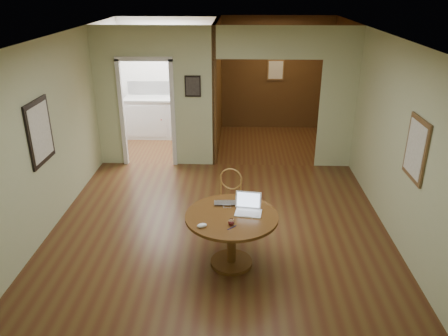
{
  "coord_description": "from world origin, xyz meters",
  "views": [
    {
      "loc": [
        0.26,
        -5.64,
        3.42
      ],
      "look_at": [
        0.08,
        -0.2,
        1.08
      ],
      "focal_mm": 35.0,
      "sensor_mm": 36.0,
      "label": 1
    }
  ],
  "objects_px": {
    "chair": "(229,195)",
    "dining_table": "(232,228)",
    "open_laptop": "(248,207)",
    "closed_laptop": "(227,205)"
  },
  "relations": [
    {
      "from": "chair",
      "to": "dining_table",
      "type": "bearing_deg",
      "value": -73.38
    },
    {
      "from": "dining_table",
      "to": "chair",
      "type": "height_order",
      "value": "chair"
    },
    {
      "from": "dining_table",
      "to": "open_laptop",
      "type": "distance_m",
      "value": 0.34
    },
    {
      "from": "dining_table",
      "to": "chair",
      "type": "distance_m",
      "value": 1.02
    },
    {
      "from": "chair",
      "to": "closed_laptop",
      "type": "height_order",
      "value": "chair"
    },
    {
      "from": "chair",
      "to": "open_laptop",
      "type": "bearing_deg",
      "value": -60.34
    },
    {
      "from": "chair",
      "to": "closed_laptop",
      "type": "relative_size",
      "value": 2.66
    },
    {
      "from": "chair",
      "to": "open_laptop",
      "type": "relative_size",
      "value": 2.51
    },
    {
      "from": "dining_table",
      "to": "closed_laptop",
      "type": "xyz_separation_m",
      "value": [
        -0.07,
        0.24,
        0.2
      ]
    },
    {
      "from": "dining_table",
      "to": "open_laptop",
      "type": "height_order",
      "value": "open_laptop"
    }
  ]
}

